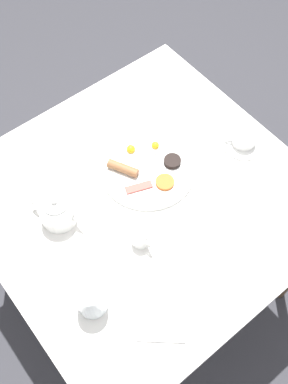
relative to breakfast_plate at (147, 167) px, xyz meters
The scene contains 11 objects.
ground_plane 0.78m from the breakfast_plate, 43.86° to the right, with size 8.00×8.00×0.00m, color #333338.
table 0.13m from the breakfast_plate, 43.86° to the right, with size 0.95×0.97×0.77m.
breakfast_plate is the anchor object (origin of this frame).
teapot_near 0.32m from the breakfast_plate, 94.46° to the right, with size 0.17×0.11×0.11m.
teacup_with_saucer_left 0.33m from the breakfast_plate, 69.04° to the left, with size 0.14×0.14×0.06m.
water_glass_tall 0.47m from the breakfast_plate, 56.94° to the right, with size 0.08×0.08×0.12m.
creamer_jug 0.26m from the breakfast_plate, 42.58° to the right, with size 0.08×0.05×0.07m.
napkin_folded 0.46m from the breakfast_plate, 34.04° to the right, with size 0.20×0.20×0.01m.
fork_by_plate 0.32m from the breakfast_plate, 117.22° to the left, with size 0.18×0.08×0.00m.
knife_by_plate 0.35m from the breakfast_plate, 137.93° to the right, with size 0.04×0.20×0.00m.
spoon_for_tea 0.39m from the breakfast_plate, 27.51° to the left, with size 0.10×0.14×0.00m.
Camera 1 is at (0.54, -0.43, 1.96)m, focal length 42.00 mm.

